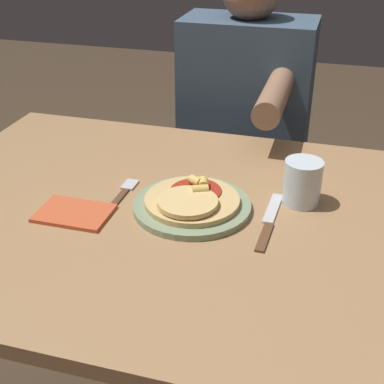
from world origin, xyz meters
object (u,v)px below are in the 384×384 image
(fork, at_px, (121,196))
(drinking_glass, at_px, (302,182))
(plate, at_px, (192,206))
(pizza, at_px, (192,200))
(knife, at_px, (269,222))
(person_diner, at_px, (245,124))
(dining_table, at_px, (187,256))

(fork, relative_size, drinking_glass, 1.84)
(plate, distance_m, fork, 0.16)
(fork, xyz_separation_m, drinking_glass, (0.37, 0.08, 0.05))
(pizza, relative_size, fork, 1.12)
(plate, bearing_deg, knife, -3.69)
(person_diner, bearing_deg, dining_table, -89.37)
(knife, relative_size, person_diner, 0.19)
(pizza, bearing_deg, fork, 176.21)
(fork, height_order, person_diner, person_diner)
(plate, height_order, pizza, pizza)
(dining_table, distance_m, knife, 0.20)
(knife, distance_m, person_diner, 0.72)
(plate, height_order, drinking_glass, drinking_glass)
(fork, height_order, knife, same)
(dining_table, bearing_deg, person_diner, 90.63)
(pizza, xyz_separation_m, knife, (0.16, -0.01, -0.02))
(dining_table, bearing_deg, fork, 171.27)
(drinking_glass, xyz_separation_m, person_diner, (-0.23, 0.59, -0.12))
(drinking_glass, bearing_deg, knife, -117.33)
(dining_table, relative_size, fork, 6.96)
(dining_table, bearing_deg, knife, 2.08)
(dining_table, distance_m, fork, 0.19)
(dining_table, xyz_separation_m, plate, (0.01, 0.02, 0.12))
(dining_table, height_order, plate, plate)
(drinking_glass, distance_m, person_diner, 0.64)
(fork, bearing_deg, drinking_glass, 12.34)
(fork, bearing_deg, dining_table, -8.73)
(dining_table, distance_m, drinking_glass, 0.29)
(plate, relative_size, person_diner, 0.21)
(knife, xyz_separation_m, person_diner, (-0.18, 0.69, -0.08))
(pizza, xyz_separation_m, drinking_glass, (0.21, 0.09, 0.02))
(pizza, height_order, drinking_glass, drinking_glass)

